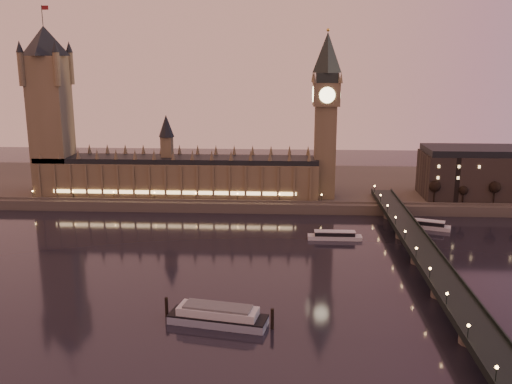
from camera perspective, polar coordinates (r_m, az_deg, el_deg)
ground at (r=254.15m, az=-3.93°, el=-8.23°), size 700.00×700.00×0.00m
far_embankment at (r=409.55m, az=3.02°, el=0.61°), size 560.00×130.00×6.00m
palace_of_westminster at (r=369.29m, az=-7.92°, el=2.05°), size 180.00×26.62×52.00m
victoria_tower at (r=386.72m, az=-19.96°, el=8.49°), size 31.68×31.68×118.00m
big_ben at (r=357.46m, az=7.01°, el=8.55°), size 17.68×17.68×104.00m
westminster_bridge at (r=257.90m, az=16.87°, el=-7.16°), size 13.20×260.00×15.30m
bare_tree_0 at (r=363.76m, az=17.42°, el=0.30°), size 5.91×5.91×12.02m
bare_tree_1 at (r=368.42m, az=20.01°, el=0.26°), size 5.91×5.91×12.02m
bare_tree_2 at (r=373.82m, az=22.53°, el=0.23°), size 5.91×5.91×12.02m
cruise_boat_a at (r=302.62m, az=7.88°, el=-4.34°), size 28.20×6.25×4.51m
cruise_boat_b at (r=332.11m, az=16.66°, el=-3.16°), size 26.70×14.39×4.80m
moored_barge at (r=209.11m, az=-3.83°, el=-12.23°), size 40.31×16.44×7.52m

